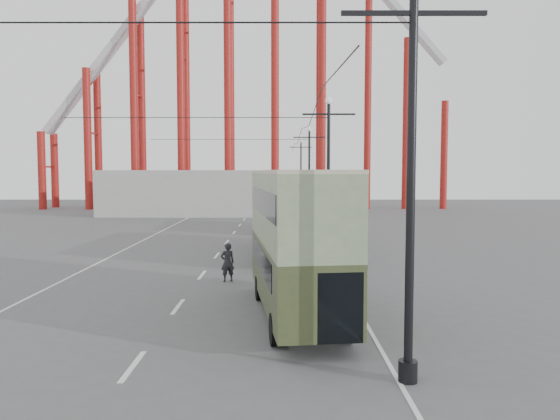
{
  "coord_description": "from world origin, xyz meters",
  "views": [
    {
      "loc": [
        2.66,
        -15.23,
        4.82
      ],
      "look_at": [
        2.66,
        10.81,
        3.0
      ],
      "focal_mm": 35.0,
      "sensor_mm": 36.0,
      "label": 1
    }
  ],
  "objects_px": {
    "lamp_post_near": "(413,34)",
    "double_decker_bus": "(296,235)",
    "pedestrian": "(228,262)",
    "single_decker_green": "(289,224)",
    "single_decker_cream": "(293,211)"
  },
  "relations": [
    {
      "from": "single_decker_green",
      "to": "single_decker_cream",
      "type": "relative_size",
      "value": 1.24
    },
    {
      "from": "double_decker_bus",
      "to": "pedestrian",
      "type": "height_order",
      "value": "double_decker_bus"
    },
    {
      "from": "double_decker_bus",
      "to": "single_decker_cream",
      "type": "relative_size",
      "value": 1.0
    },
    {
      "from": "double_decker_bus",
      "to": "single_decker_cream",
      "type": "distance_m",
      "value": 26.6
    },
    {
      "from": "lamp_post_near",
      "to": "pedestrian",
      "type": "xyz_separation_m",
      "value": [
        -5.25,
        11.49,
        -7.0
      ]
    },
    {
      "from": "double_decker_bus",
      "to": "single_decker_green",
      "type": "distance_m",
      "value": 13.74
    },
    {
      "from": "double_decker_bus",
      "to": "single_decker_green",
      "type": "relative_size",
      "value": 0.81
    },
    {
      "from": "single_decker_green",
      "to": "double_decker_bus",
      "type": "bearing_deg",
      "value": -88.47
    },
    {
      "from": "single_decker_green",
      "to": "single_decker_cream",
      "type": "distance_m",
      "value": 12.88
    },
    {
      "from": "lamp_post_near",
      "to": "double_decker_bus",
      "type": "relative_size",
      "value": 1.16
    },
    {
      "from": "double_decker_bus",
      "to": "pedestrian",
      "type": "xyz_separation_m",
      "value": [
        -2.84,
        5.84,
        -1.87
      ]
    },
    {
      "from": "pedestrian",
      "to": "double_decker_bus",
      "type": "bearing_deg",
      "value": 93.51
    },
    {
      "from": "lamp_post_near",
      "to": "double_decker_bus",
      "type": "bearing_deg",
      "value": 113.09
    },
    {
      "from": "lamp_post_near",
      "to": "double_decker_bus",
      "type": "distance_m",
      "value": 8.01
    },
    {
      "from": "lamp_post_near",
      "to": "pedestrian",
      "type": "relative_size",
      "value": 6.29
    }
  ]
}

